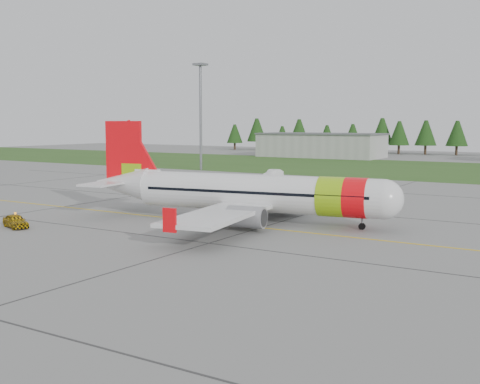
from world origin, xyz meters
The scene contains 9 objects.
ground centered at (0.00, 0.00, 0.00)m, with size 320.00×320.00×0.00m, color gray.
aircraft centered at (7.57, 10.16, 2.69)m, with size 30.70×28.60×9.34m.
follow_me_car centered at (-8.32, -3.30, 1.74)m, with size 1.40×1.18×3.48m, color yellow.
service_van centered at (-11.06, 48.87, 2.38)m, with size 1.66×1.57×4.76m, color white.
grass_strip centered at (0.00, 82.00, 0.01)m, with size 320.00×50.00×0.03m, color #30561E.
taxi_guideline centered at (0.00, 8.00, 0.01)m, with size 120.00×0.25×0.02m, color gold.
hangar_west centered at (-30.00, 110.00, 3.00)m, with size 32.00×14.00×6.00m, color #A8A8A3.
floodlight_mast centered at (-32.00, 58.00, 10.00)m, with size 0.50×0.50×20.00m, color slate.
treeline centered at (0.00, 138.00, 5.00)m, with size 160.00×8.00×10.00m, color #1C3F14, non-canonical shape.
Camera 1 is at (35.80, -37.17, 9.19)m, focal length 45.00 mm.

